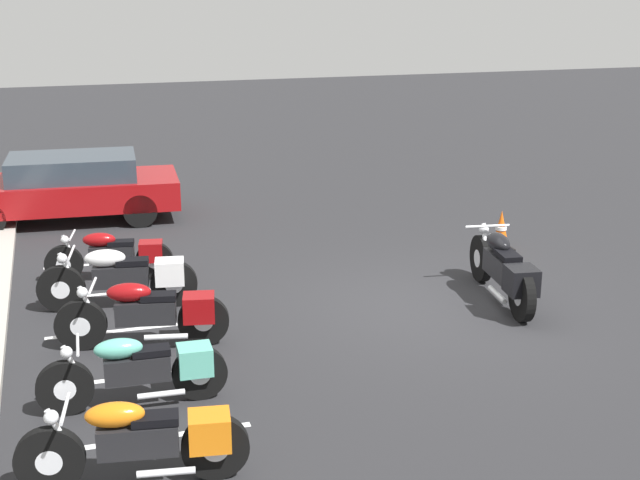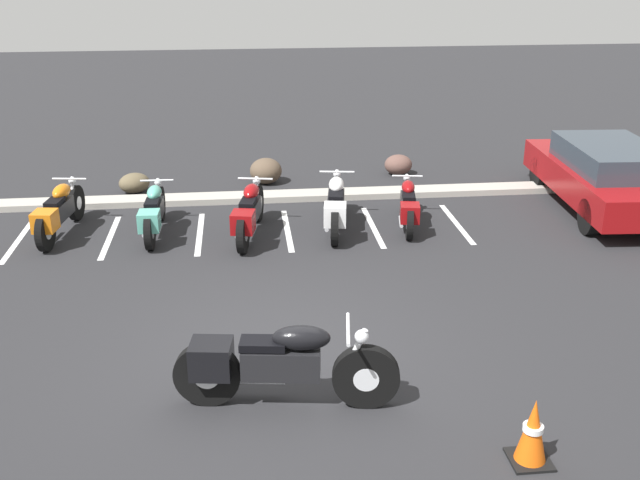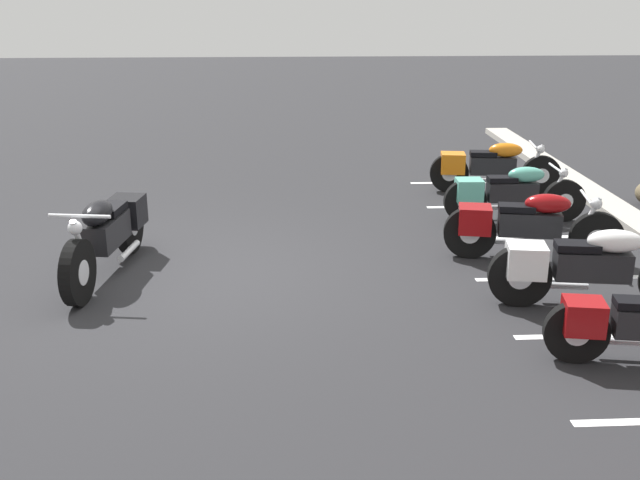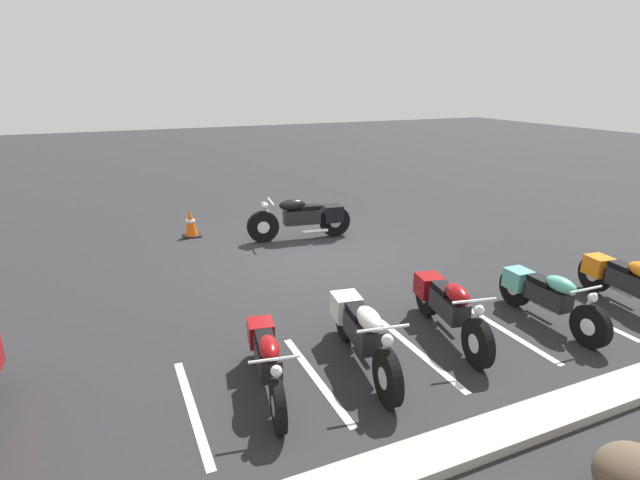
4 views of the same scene
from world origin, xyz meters
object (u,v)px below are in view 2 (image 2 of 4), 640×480
(parked_bike_3, at_px, (336,205))
(parked_bike_4, at_px, (408,205))
(parked_bike_1, at_px, (154,212))
(landscape_rock_2, at_px, (266,171))
(traffic_cone, at_px, (533,433))
(parked_bike_0, at_px, (58,212))
(landscape_rock_1, at_px, (134,183))
(car_red, at_px, (607,175))
(landscape_rock_0, at_px, (398,165))
(motorcycle_black_featured, at_px, (274,364))
(parked_bike_2, at_px, (249,212))

(parked_bike_3, bearing_deg, parked_bike_4, -79.38)
(parked_bike_1, bearing_deg, landscape_rock_2, -33.39)
(parked_bike_1, bearing_deg, traffic_cone, -145.81)
(parked_bike_0, xyz_separation_m, parked_bike_4, (6.10, -0.20, -0.04))
(landscape_rock_1, height_order, landscape_rock_2, landscape_rock_2)
(parked_bike_4, relative_size, landscape_rock_1, 3.17)
(parked_bike_4, bearing_deg, parked_bike_3, 101.74)
(car_red, distance_m, traffic_cone, 8.34)
(parked_bike_4, distance_m, landscape_rock_0, 3.35)
(motorcycle_black_featured, xyz_separation_m, traffic_cone, (2.42, -1.25, -0.19))
(parked_bike_4, bearing_deg, parked_bike_0, 97.93)
(landscape_rock_0, xyz_separation_m, landscape_rock_1, (-5.64, -0.71, -0.02))
(landscape_rock_2, bearing_deg, parked_bike_2, -97.37)
(parked_bike_1, bearing_deg, parked_bike_0, 86.47)
(landscape_rock_2, bearing_deg, car_red, -20.44)
(parked_bike_0, height_order, landscape_rock_0, parked_bike_0)
(landscape_rock_2, bearing_deg, motorcycle_black_featured, -91.73)
(landscape_rock_1, bearing_deg, parked_bike_4, -26.90)
(landscape_rock_0, distance_m, landscape_rock_2, 2.95)
(parked_bike_2, height_order, landscape_rock_2, parked_bike_2)
(landscape_rock_1, bearing_deg, landscape_rock_0, 7.14)
(parked_bike_4, xyz_separation_m, landscape_rock_2, (-2.41, 2.97, -0.14))
(motorcycle_black_featured, bearing_deg, landscape_rock_2, 96.15)
(parked_bike_4, relative_size, car_red, 0.45)
(car_red, bearing_deg, landscape_rock_1, 81.14)
(parked_bike_3, height_order, parked_bike_4, parked_bike_3)
(parked_bike_4, xyz_separation_m, landscape_rock_0, (0.52, 3.30, -0.19))
(parked_bike_3, relative_size, landscape_rock_0, 3.72)
(motorcycle_black_featured, bearing_deg, parked_bike_3, 83.54)
(parked_bike_1, bearing_deg, landscape_rock_0, -55.13)
(parked_bike_0, height_order, traffic_cone, parked_bike_0)
(parked_bike_1, bearing_deg, parked_bike_2, -97.89)
(parked_bike_2, bearing_deg, parked_bike_0, 93.34)
(parked_bike_2, height_order, parked_bike_4, parked_bike_2)
(landscape_rock_1, bearing_deg, parked_bike_2, -50.98)
(motorcycle_black_featured, height_order, landscape_rock_1, motorcycle_black_featured)
(car_red, bearing_deg, landscape_rock_0, 55.31)
(parked_bike_0, height_order, landscape_rock_2, parked_bike_0)
(parked_bike_1, distance_m, traffic_cone, 7.88)
(landscape_rock_1, bearing_deg, landscape_rock_2, 7.80)
(car_red, relative_size, landscape_rock_2, 6.49)
(motorcycle_black_featured, distance_m, parked_bike_0, 6.53)
(landscape_rock_2, bearing_deg, landscape_rock_0, 6.53)
(parked_bike_0, distance_m, traffic_cone, 8.97)
(parked_bike_0, xyz_separation_m, parked_bike_3, (4.79, -0.24, 0.02))
(parked_bike_2, distance_m, car_red, 6.83)
(motorcycle_black_featured, distance_m, landscape_rock_2, 8.33)
(car_red, distance_m, landscape_rock_2, 6.81)
(landscape_rock_1, bearing_deg, car_red, -12.45)
(parked_bike_3, height_order, landscape_rock_1, parked_bike_3)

